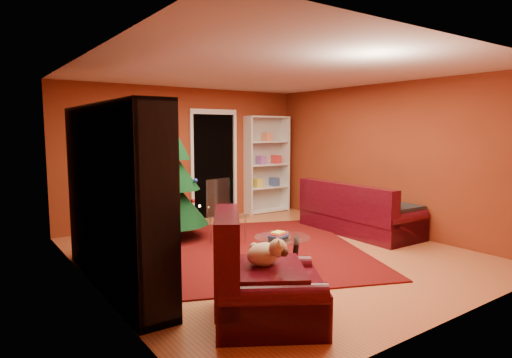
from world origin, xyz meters
TOP-DOWN VIEW (x-y plane):
  - floor at (0.00, 0.00)m, footprint 5.00×5.50m
  - ceiling at (0.00, 0.00)m, footprint 5.00×5.50m
  - wall_back at (0.00, 2.77)m, footprint 5.00×0.05m
  - wall_left at (-2.52, 0.00)m, footprint 0.05×5.50m
  - wall_right at (2.52, 0.00)m, footprint 0.05×5.50m
  - doorway at (0.60, 2.73)m, footprint 1.06×0.60m
  - rug at (-0.10, 0.27)m, footprint 4.16×4.43m
  - media_unit at (-2.27, -0.01)m, footprint 0.44×2.71m
  - christmas_tree at (-0.83, 1.57)m, footprint 1.31×1.31m
  - gift_box_teal at (-1.05, 2.19)m, footprint 0.35×0.35m
  - gift_box_red at (-0.78, 2.11)m, footprint 0.26×0.26m
  - white_bookshelf at (1.82, 2.57)m, footprint 1.00×0.40m
  - armchair at (-1.38, -1.76)m, footprint 1.48×1.48m
  - dog at (-1.39, -1.69)m, footprint 0.47×0.50m
  - sofa at (2.02, 0.11)m, footprint 1.00×2.14m
  - coffee_table at (-0.22, -0.52)m, footprint 0.92×0.92m
  - acrylic_chair at (-0.29, 0.76)m, footprint 0.56×0.60m

SIDE VIEW (x-z plane):
  - floor at x=0.00m, z-range -0.05..0.00m
  - rug at x=-0.10m, z-range 0.00..0.02m
  - gift_box_red at x=-0.78m, z-range 0.00..0.23m
  - gift_box_teal at x=-1.05m, z-range 0.00..0.27m
  - coffee_table at x=-0.22m, z-range -0.04..0.42m
  - armchair at x=-1.38m, z-range 0.00..0.84m
  - sofa at x=2.02m, z-range 0.00..0.91m
  - acrylic_chair at x=-0.29m, z-range 0.00..0.92m
  - dog at x=-1.39m, z-range 0.49..0.76m
  - christmas_tree at x=-0.83m, z-range -0.03..1.99m
  - media_unit at x=-2.27m, z-range 0.00..2.07m
  - white_bookshelf at x=1.82m, z-range -0.03..2.10m
  - doorway at x=0.60m, z-range -0.03..2.13m
  - wall_back at x=0.00m, z-range 0.00..2.60m
  - wall_left at x=-2.52m, z-range 0.00..2.60m
  - wall_right at x=2.52m, z-range 0.00..2.60m
  - ceiling at x=0.00m, z-range 2.60..2.65m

